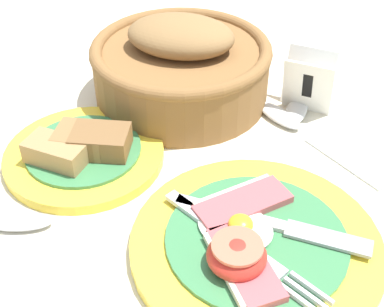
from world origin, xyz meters
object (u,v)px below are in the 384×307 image
at_px(number_card, 310,83).
at_px(teaspoon_by_saucer, 294,126).
at_px(teaspoon_near_cup, 295,124).
at_px(breakfast_plate, 253,243).
at_px(bread_basket, 181,66).
at_px(bread_plate, 84,151).

distance_m(number_card, teaspoon_by_saucer, 0.06).
bearing_deg(teaspoon_near_cup, breakfast_plate, -178.49).
distance_m(bread_basket, teaspoon_near_cup, 0.16).
bearing_deg(teaspoon_near_cup, bread_plate, 125.36).
xyz_separation_m(breakfast_plate, teaspoon_near_cup, (-0.04, 0.20, -0.01)).
xyz_separation_m(number_card, teaspoon_near_cup, (0.00, -0.05, -0.03)).
bearing_deg(number_card, bread_basket, -166.20).
xyz_separation_m(breakfast_plate, teaspoon_by_saucer, (-0.04, 0.20, -0.01)).
distance_m(teaspoon_by_saucer, teaspoon_near_cup, 0.00).
relative_size(breakfast_plate, teaspoon_by_saucer, 1.26).
xyz_separation_m(bread_basket, number_card, (0.15, 0.06, -0.01)).
xyz_separation_m(breakfast_plate, bread_basket, (-0.19, 0.19, 0.04)).
distance_m(bread_plate, teaspoon_by_saucer, 0.25).
relative_size(bread_basket, number_card, 3.04).
distance_m(number_card, teaspoon_near_cup, 0.06).
bearing_deg(number_card, teaspoon_by_saucer, -92.38).
bearing_deg(bread_basket, teaspoon_by_saucer, 2.97).
bearing_deg(teaspoon_by_saucer, number_card, -61.68).
bearing_deg(number_card, bread_plate, -135.26).
height_order(breakfast_plate, teaspoon_by_saucer, breakfast_plate).
distance_m(breakfast_plate, bread_basket, 0.27).
relative_size(bread_plate, number_card, 2.40).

